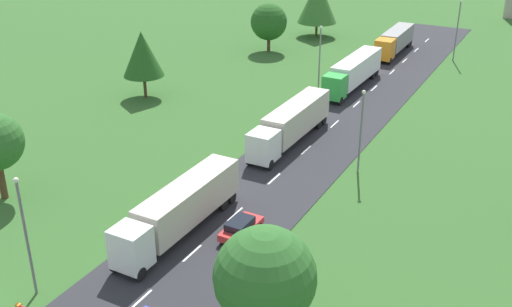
{
  "coord_description": "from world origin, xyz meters",
  "views": [
    {
      "loc": [
        21.78,
        -17.26,
        25.51
      ],
      "look_at": [
        -1.25,
        26.05,
        2.79
      ],
      "focal_mm": 43.18,
      "sensor_mm": 36.0,
      "label": 1
    }
  ],
  "objects_px": {
    "truck_second": "(291,123)",
    "lamppost_third": "(320,54)",
    "truck_lead": "(180,208)",
    "tree_ash": "(142,54)",
    "tree_birch": "(318,1)",
    "lamppost_lead": "(25,232)",
    "truck_fourth": "(395,41)",
    "tree_elm": "(269,22)",
    "tree_maple": "(265,277)",
    "car_second": "(241,227)",
    "lamppost_fourth": "(457,27)",
    "lamppost_second": "(361,127)",
    "truck_third": "(354,71)"
  },
  "relations": [
    {
      "from": "truck_fourth",
      "to": "tree_birch",
      "type": "relative_size",
      "value": 1.37
    },
    {
      "from": "truck_second",
      "to": "lamppost_second",
      "type": "relative_size",
      "value": 1.8
    },
    {
      "from": "truck_lead",
      "to": "tree_birch",
      "type": "height_order",
      "value": "tree_birch"
    },
    {
      "from": "truck_lead",
      "to": "tree_ash",
      "type": "bearing_deg",
      "value": 132.16
    },
    {
      "from": "truck_third",
      "to": "lamppost_third",
      "type": "bearing_deg",
      "value": -147.78
    },
    {
      "from": "truck_lead",
      "to": "lamppost_fourth",
      "type": "xyz_separation_m",
      "value": [
        8.53,
        57.66,
        2.72
      ]
    },
    {
      "from": "lamppost_third",
      "to": "tree_elm",
      "type": "bearing_deg",
      "value": 136.76
    },
    {
      "from": "tree_maple",
      "to": "tree_elm",
      "type": "height_order",
      "value": "tree_maple"
    },
    {
      "from": "tree_elm",
      "to": "tree_ash",
      "type": "distance_m",
      "value": 26.14
    },
    {
      "from": "truck_fourth",
      "to": "tree_ash",
      "type": "distance_m",
      "value": 39.78
    },
    {
      "from": "lamppost_second",
      "to": "tree_birch",
      "type": "height_order",
      "value": "tree_birch"
    },
    {
      "from": "truck_second",
      "to": "tree_elm",
      "type": "height_order",
      "value": "tree_elm"
    },
    {
      "from": "lamppost_lead",
      "to": "lamppost_second",
      "type": "bearing_deg",
      "value": 64.78
    },
    {
      "from": "lamppost_fourth",
      "to": "truck_third",
      "type": "bearing_deg",
      "value": -115.39
    },
    {
      "from": "truck_third",
      "to": "tree_ash",
      "type": "relative_size",
      "value": 1.78
    },
    {
      "from": "tree_elm",
      "to": "truck_fourth",
      "type": "bearing_deg",
      "value": 23.49
    },
    {
      "from": "car_second",
      "to": "lamppost_second",
      "type": "distance_m",
      "value": 15.7
    },
    {
      "from": "lamppost_third",
      "to": "tree_ash",
      "type": "bearing_deg",
      "value": -143.4
    },
    {
      "from": "car_second",
      "to": "tree_birch",
      "type": "bearing_deg",
      "value": 107.7
    },
    {
      "from": "truck_fourth",
      "to": "lamppost_lead",
      "type": "relative_size",
      "value": 1.51
    },
    {
      "from": "truck_third",
      "to": "lamppost_second",
      "type": "xyz_separation_m",
      "value": [
        8.77,
        -22.81,
        2.28
      ]
    },
    {
      "from": "truck_lead",
      "to": "tree_elm",
      "type": "height_order",
      "value": "tree_elm"
    },
    {
      "from": "tree_ash",
      "to": "lamppost_lead",
      "type": "bearing_deg",
      "value": -63.41
    },
    {
      "from": "truck_lead",
      "to": "tree_maple",
      "type": "bearing_deg",
      "value": -35.74
    },
    {
      "from": "lamppost_lead",
      "to": "tree_maple",
      "type": "relative_size",
      "value": 1.08
    },
    {
      "from": "car_second",
      "to": "tree_ash",
      "type": "bearing_deg",
      "value": 139.42
    },
    {
      "from": "lamppost_lead",
      "to": "tree_birch",
      "type": "bearing_deg",
      "value": 98.32
    },
    {
      "from": "truck_fourth",
      "to": "tree_birch",
      "type": "bearing_deg",
      "value": 163.07
    },
    {
      "from": "car_second",
      "to": "tree_elm",
      "type": "bearing_deg",
      "value": 114.63
    },
    {
      "from": "car_second",
      "to": "lamppost_lead",
      "type": "distance_m",
      "value": 15.57
    },
    {
      "from": "lamppost_lead",
      "to": "tree_birch",
      "type": "distance_m",
      "value": 73.16
    },
    {
      "from": "truck_second",
      "to": "lamppost_third",
      "type": "height_order",
      "value": "lamppost_third"
    },
    {
      "from": "lamppost_third",
      "to": "tree_birch",
      "type": "bearing_deg",
      "value": 113.5
    },
    {
      "from": "lamppost_lead",
      "to": "truck_fourth",
      "type": "bearing_deg",
      "value": 86.62
    },
    {
      "from": "tree_birch",
      "to": "lamppost_lead",
      "type": "bearing_deg",
      "value": -81.68
    },
    {
      "from": "truck_second",
      "to": "lamppost_third",
      "type": "distance_m",
      "value": 17.79
    },
    {
      "from": "lamppost_fourth",
      "to": "tree_maple",
      "type": "height_order",
      "value": "lamppost_fourth"
    },
    {
      "from": "car_second",
      "to": "lamppost_fourth",
      "type": "relative_size",
      "value": 0.46
    },
    {
      "from": "truck_third",
      "to": "lamppost_third",
      "type": "relative_size",
      "value": 1.8
    },
    {
      "from": "truck_lead",
      "to": "tree_ash",
      "type": "distance_m",
      "value": 32.22
    },
    {
      "from": "truck_fourth",
      "to": "tree_maple",
      "type": "distance_m",
      "value": 66.5
    },
    {
      "from": "lamppost_lead",
      "to": "lamppost_fourth",
      "type": "bearing_deg",
      "value": 79.42
    },
    {
      "from": "lamppost_third",
      "to": "tree_maple",
      "type": "relative_size",
      "value": 1.01
    },
    {
      "from": "truck_lead",
      "to": "tree_maple",
      "type": "xyz_separation_m",
      "value": [
        11.42,
        -8.22,
        2.86
      ]
    },
    {
      "from": "truck_fourth",
      "to": "lamppost_second",
      "type": "relative_size",
      "value": 1.62
    },
    {
      "from": "truck_second",
      "to": "truck_fourth",
      "type": "distance_m",
      "value": 37.58
    },
    {
      "from": "truck_third",
      "to": "truck_fourth",
      "type": "height_order",
      "value": "truck_third"
    },
    {
      "from": "tree_birch",
      "to": "truck_second",
      "type": "bearing_deg",
      "value": -70.42
    },
    {
      "from": "lamppost_second",
      "to": "tree_maple",
      "type": "distance_m",
      "value": 24.71
    },
    {
      "from": "tree_birch",
      "to": "tree_maple",
      "type": "relative_size",
      "value": 1.19
    }
  ]
}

